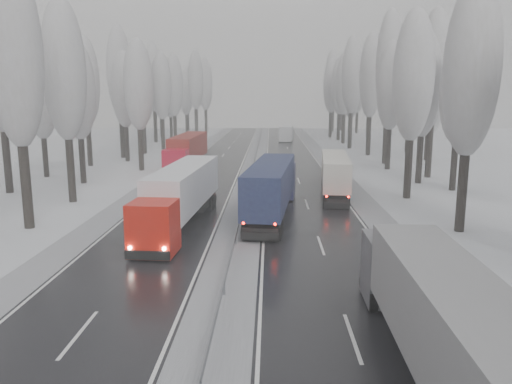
{
  "coord_description": "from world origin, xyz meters",
  "views": [
    {
      "loc": [
        2.07,
        -17.65,
        9.0
      ],
      "look_at": [
        1.09,
        17.99,
        2.2
      ],
      "focal_mm": 35.0,
      "sensor_mm": 36.0,
      "label": 1
    }
  ],
  "objects_px": {
    "truck_grey_tarp": "(443,320)",
    "truck_cream_box": "(335,171)",
    "truck_blue_box": "(272,185)",
    "truck_red_red": "(187,150)",
    "box_truck_distant": "(286,133)",
    "truck_red_white": "(181,193)"
  },
  "relations": [
    {
      "from": "truck_red_red",
      "to": "box_truck_distant",
      "type": "bearing_deg",
      "value": 73.35
    },
    {
      "from": "truck_blue_box",
      "to": "truck_cream_box",
      "type": "xyz_separation_m",
      "value": [
        5.9,
        9.36,
        -0.3
      ]
    },
    {
      "from": "truck_blue_box",
      "to": "box_truck_distant",
      "type": "distance_m",
      "value": 66.64
    },
    {
      "from": "truck_blue_box",
      "to": "truck_red_white",
      "type": "height_order",
      "value": "truck_blue_box"
    },
    {
      "from": "truck_grey_tarp",
      "to": "box_truck_distant",
      "type": "xyz_separation_m",
      "value": [
        -1.89,
        89.53,
        -0.73
      ]
    },
    {
      "from": "truck_grey_tarp",
      "to": "box_truck_distant",
      "type": "distance_m",
      "value": 89.55
    },
    {
      "from": "truck_red_white",
      "to": "truck_red_red",
      "type": "bearing_deg",
      "value": 102.14
    },
    {
      "from": "box_truck_distant",
      "to": "truck_red_white",
      "type": "height_order",
      "value": "truck_red_white"
    },
    {
      "from": "truck_cream_box",
      "to": "box_truck_distant",
      "type": "relative_size",
      "value": 1.7
    },
    {
      "from": "truck_grey_tarp",
      "to": "truck_cream_box",
      "type": "distance_m",
      "value": 32.35
    },
    {
      "from": "truck_grey_tarp",
      "to": "truck_red_red",
      "type": "bearing_deg",
      "value": 109.31
    },
    {
      "from": "truck_blue_box",
      "to": "truck_red_red",
      "type": "distance_m",
      "value": 26.43
    },
    {
      "from": "box_truck_distant",
      "to": "truck_grey_tarp",
      "type": "bearing_deg",
      "value": -83.42
    },
    {
      "from": "box_truck_distant",
      "to": "truck_cream_box",
      "type": "bearing_deg",
      "value": -81.94
    },
    {
      "from": "box_truck_distant",
      "to": "truck_red_red",
      "type": "xyz_separation_m",
      "value": [
        -13.7,
        -42.29,
        0.93
      ]
    },
    {
      "from": "truck_blue_box",
      "to": "truck_red_white",
      "type": "relative_size",
      "value": 1.02
    },
    {
      "from": "truck_cream_box",
      "to": "truck_grey_tarp",
      "type": "bearing_deg",
      "value": -86.11
    },
    {
      "from": "truck_red_white",
      "to": "truck_red_red",
      "type": "height_order",
      "value": "truck_red_red"
    },
    {
      "from": "truck_blue_box",
      "to": "truck_red_red",
      "type": "height_order",
      "value": "truck_red_red"
    },
    {
      "from": "truck_grey_tarp",
      "to": "truck_red_red",
      "type": "distance_m",
      "value": 49.75
    },
    {
      "from": "box_truck_distant",
      "to": "truck_red_white",
      "type": "distance_m",
      "value": 70.45
    },
    {
      "from": "truck_cream_box",
      "to": "truck_red_white",
      "type": "distance_m",
      "value": 17.6
    }
  ]
}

